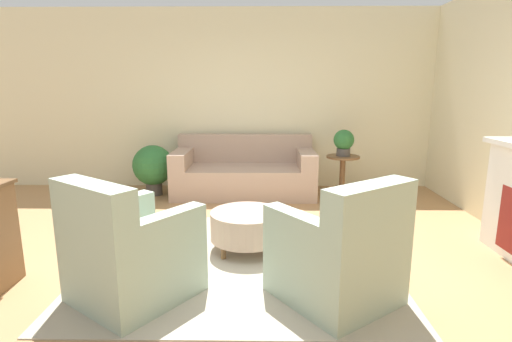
% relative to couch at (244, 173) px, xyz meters
% --- Properties ---
extents(ground_plane, '(16.00, 16.00, 0.00)m').
position_rel_couch_xyz_m(ground_plane, '(0.05, -2.41, -0.32)').
color(ground_plane, '#AD7F51').
extents(wall_back, '(9.81, 0.12, 2.80)m').
position_rel_couch_xyz_m(wall_back, '(0.05, 0.56, 1.08)').
color(wall_back, beige).
rests_on(wall_back, ground_plane).
extents(rug, '(2.76, 2.46, 0.01)m').
position_rel_couch_xyz_m(rug, '(0.05, -2.41, -0.31)').
color(rug, '#B2A893').
rests_on(rug, ground_plane).
extents(couch, '(2.09, 0.97, 0.88)m').
position_rel_couch_xyz_m(couch, '(0.00, 0.00, 0.00)').
color(couch, tan).
rests_on(couch, ground_plane).
extents(armchair_left, '(1.09, 1.11, 0.96)m').
position_rel_couch_xyz_m(armchair_left, '(-0.75, -3.12, 0.05)').
color(armchair_left, '#9EB29E').
rests_on(armchair_left, rug).
extents(armchair_right, '(1.09, 1.11, 0.96)m').
position_rel_couch_xyz_m(armchair_right, '(0.86, -3.12, 0.05)').
color(armchair_right, '#9EB29E').
rests_on(armchair_right, rug).
extents(ottoman_table, '(0.72, 0.72, 0.39)m').
position_rel_couch_xyz_m(ottoman_table, '(0.12, -2.17, -0.05)').
color(ottoman_table, tan).
rests_on(ottoman_table, rug).
extents(side_table, '(0.48, 0.48, 0.62)m').
position_rel_couch_xyz_m(side_table, '(1.45, -0.17, 0.10)').
color(side_table, brown).
rests_on(side_table, ground_plane).
extents(potted_plant_on_side_table, '(0.29, 0.29, 0.38)m').
position_rel_couch_xyz_m(potted_plant_on_side_table, '(1.45, -0.17, 0.51)').
color(potted_plant_on_side_table, '#4C4742').
rests_on(potted_plant_on_side_table, side_table).
extents(potted_plant_floor, '(0.60, 0.60, 0.76)m').
position_rel_couch_xyz_m(potted_plant_floor, '(-1.37, -0.08, 0.12)').
color(potted_plant_floor, '#4C4742').
rests_on(potted_plant_floor, ground_plane).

